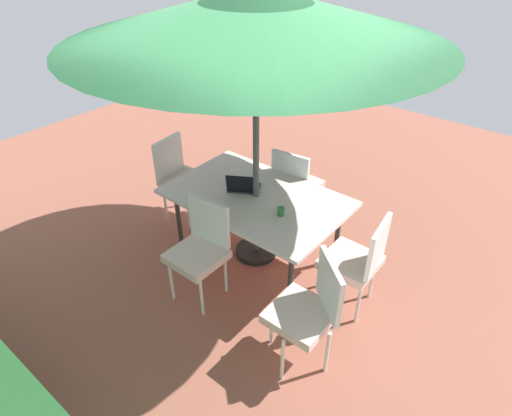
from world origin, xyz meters
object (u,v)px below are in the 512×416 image
patio_umbrella (256,15)px  dining_table (256,200)px  chair_northwest (309,308)px  chair_south (295,183)px  cup (281,211)px  chair_west (358,259)px  chair_north (200,247)px  chair_east (180,175)px  laptop (243,186)px

patio_umbrella → dining_table: bearing=0.0°
dining_table → chair_northwest: size_ratio=1.80×
dining_table → patio_umbrella: patio_umbrella is taller
chair_south → cup: size_ratio=11.95×
chair_west → chair_north: bearing=-65.0°
chair_east → cup: chair_east is taller
dining_table → chair_south: chair_south is taller
chair_north → laptop: (0.13, -0.76, 0.24)m
chair_east → chair_west: 2.30m
chair_west → laptop: chair_west is taller
chair_west → cup: (0.77, 0.11, 0.23)m
patio_umbrella → cup: 1.67m
patio_umbrella → cup: (-0.39, 0.12, -1.62)m
chair_south → chair_east: bearing=24.5°
dining_table → laptop: 0.19m
dining_table → chair_north: (0.04, 0.76, -0.14)m
chair_east → chair_northwest: size_ratio=1.00×
chair_north → chair_east: (1.11, -0.78, 0.00)m
chair_south → chair_north: 1.48m
chair_north → chair_west: bearing=26.4°
chair_east → laptop: (-0.99, 0.02, 0.24)m
patio_umbrella → cup: size_ratio=38.02×
chair_north → chair_south: bearing=83.2°
laptop → chair_south: bearing=-132.9°
chair_north → laptop: size_ratio=2.45×
chair_south → chair_east: 1.34m
laptop → chair_east: bearing=-32.2°
chair_east → cup: bearing=-101.2°
patio_umbrella → laptop: 1.62m
patio_umbrella → chair_north: (0.04, 0.76, -1.85)m
dining_table → chair_north: size_ratio=1.80×
cup → patio_umbrella: bearing=-16.6°
patio_umbrella → chair_north: bearing=87.3°
chair_northwest → chair_west: bearing=128.0°
chair_south → chair_west: bearing=141.3°
chair_east → chair_west: bearing=-96.9°
patio_umbrella → laptop: size_ratio=7.78×
chair_north → chair_northwest: size_ratio=1.00×
chair_east → laptop: bearing=-97.4°
chair_south → chair_east: size_ratio=1.00×
chair_south → chair_northwest: 1.87m
dining_table → chair_north: 0.77m
patio_umbrella → chair_south: patio_umbrella is taller
dining_table → laptop: size_ratio=4.39×
chair_north → chair_northwest: same height
chair_north → chair_east: size_ratio=1.00×
chair_south → patio_umbrella: bearing=83.8°
chair_south → chair_northwest: (-1.14, 1.48, 0.00)m
dining_table → patio_umbrella: size_ratio=0.56×
dining_table → chair_north: bearing=87.3°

